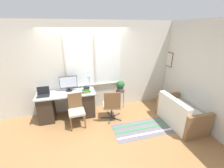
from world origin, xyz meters
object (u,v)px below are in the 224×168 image
Objects in this scene: keyboard at (68,94)px; book_stack at (86,90)px; potted_plant at (120,86)px; laptop at (43,94)px; mouse at (77,93)px; couch_loveseat at (180,114)px; office_chair_swivel at (112,105)px; plant_stand at (120,93)px; desk_lamp at (89,79)px; desk_chair_wooden at (76,109)px; monitor at (68,83)px.

keyboard is 0.51m from book_stack.
laptop is at bearing -177.84° from potted_plant.
couch_loveseat is at bearing -21.74° from mouse.
office_chair_swivel reaches higher than couch_loveseat.
book_stack reaches higher than office_chair_swivel.
book_stack is at bearing -169.69° from plant_stand.
desk_lamp reaches higher than desk_chair_wooden.
couch_loveseat is 1.81m from plant_stand.
desk_lamp is 1.25× the size of potted_plant.
mouse reaches higher than couch_loveseat.
mouse is at bearing -5.83° from laptop.
keyboard is 0.25m from mouse.
potted_plant is (1.33, 0.17, 0.01)m from mouse.
laptop is at bearing -177.84° from plant_stand.
desk_chair_wooden is at bearing -134.24° from book_stack.
book_stack is at bearing -17.81° from office_chair_swivel.
book_stack is 0.61m from desk_chair_wooden.
monitor reaches higher than book_stack.
monitor is 0.34m from keyboard.
potted_plant is at bearing -5.66° from desk_lamp.
keyboard is 1.59m from potted_plant.
mouse reaches higher than plant_stand.
mouse is 1.02m from office_chair_swivel.
couch_loveseat is 3.96× the size of potted_plant.
monitor is 1.56m from potted_plant.
mouse is 0.08× the size of office_chair_swivel.
keyboard is at bearing -9.45° from laptop.
office_chair_swivel is at bearing -4.36° from desk_chair_wooden.
mouse is at bearing 68.26° from couch_loveseat.
potted_plant is at bearing 2.16° from laptop.
laptop reaches higher than desk_chair_wooden.
mouse is at bearing -172.51° from potted_plant.
monitor is 1.36× the size of keyboard.
desk_lamp is 0.97m from desk_chair_wooden.
couch_loveseat is at bearing -30.36° from desk_lamp.
couch_loveseat is at bearing -23.40° from book_stack.
potted_plant reaches higher than desk_chair_wooden.
desk_chair_wooden reaches higher than plant_stand.
monitor is (0.67, 0.16, 0.18)m from laptop.
keyboard is 3.10m from couch_loveseat.
office_chair_swivel is at bearing -14.37° from laptop.
book_stack reaches higher than keyboard.
couch_loveseat is (1.73, -0.68, -0.18)m from office_chair_swivel.
mouse is 0.12× the size of plant_stand.
mouse is at bearing -11.78° from office_chair_swivel.
mouse is 0.06× the size of couch_loveseat.
book_stack is 0.36× the size of plant_stand.
potted_plant is at bearing 26.57° from plant_stand.
monitor is 6.51× the size of mouse.
desk_lamp is at bearing -40.46° from office_chair_swivel.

